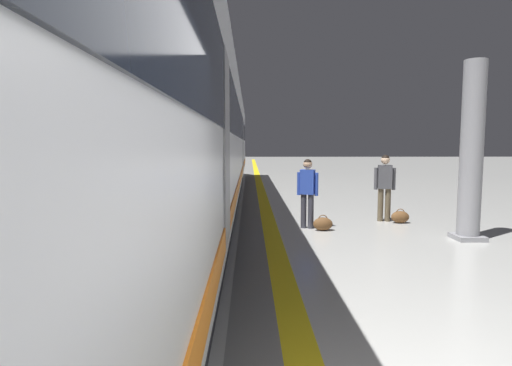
{
  "coord_description": "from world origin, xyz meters",
  "views": [
    {
      "loc": [
        -1.04,
        -1.37,
        1.96
      ],
      "look_at": [
        -0.91,
        6.88,
        1.17
      ],
      "focal_mm": 29.21,
      "sensor_mm": 36.0,
      "label": 1
    }
  ],
  "objects_px": {
    "high_speed_train": "(176,120)",
    "duffel_bag_mid": "(400,217)",
    "duffel_bag_near": "(323,224)",
    "passenger_near": "(307,188)",
    "platform_pillar": "(471,155)",
    "passenger_mid": "(385,183)"
  },
  "relations": [
    {
      "from": "platform_pillar",
      "to": "passenger_near",
      "type": "bearing_deg",
      "value": 158.92
    },
    {
      "from": "passenger_near",
      "to": "duffel_bag_near",
      "type": "relative_size",
      "value": 3.64
    },
    {
      "from": "duffel_bag_near",
      "to": "duffel_bag_mid",
      "type": "distance_m",
      "value": 2.23
    },
    {
      "from": "duffel_bag_mid",
      "to": "platform_pillar",
      "type": "bearing_deg",
      "value": -67.4
    },
    {
      "from": "passenger_mid",
      "to": "duffel_bag_mid",
      "type": "distance_m",
      "value": 0.92
    },
    {
      "from": "passenger_near",
      "to": "duffel_bag_mid",
      "type": "xyz_separation_m",
      "value": [
        2.38,
        0.58,
        -0.78
      ]
    },
    {
      "from": "passenger_near",
      "to": "duffel_bag_near",
      "type": "distance_m",
      "value": 0.89
    },
    {
      "from": "duffel_bag_near",
      "to": "passenger_mid",
      "type": "xyz_separation_m",
      "value": [
        1.74,
        1.12,
        0.82
      ]
    },
    {
      "from": "high_speed_train",
      "to": "passenger_near",
      "type": "relative_size",
      "value": 21.18
    },
    {
      "from": "high_speed_train",
      "to": "duffel_bag_mid",
      "type": "height_order",
      "value": "high_speed_train"
    },
    {
      "from": "duffel_bag_near",
      "to": "duffel_bag_mid",
      "type": "bearing_deg",
      "value": 22.43
    },
    {
      "from": "duffel_bag_near",
      "to": "passenger_mid",
      "type": "height_order",
      "value": "passenger_mid"
    },
    {
      "from": "passenger_near",
      "to": "duffel_bag_mid",
      "type": "relative_size",
      "value": 3.64
    },
    {
      "from": "high_speed_train",
      "to": "passenger_near",
      "type": "height_order",
      "value": "high_speed_train"
    },
    {
      "from": "high_speed_train",
      "to": "duffel_bag_near",
      "type": "distance_m",
      "value": 4.14
    },
    {
      "from": "passenger_near",
      "to": "high_speed_train",
      "type": "bearing_deg",
      "value": 175.49
    },
    {
      "from": "high_speed_train",
      "to": "platform_pillar",
      "type": "xyz_separation_m",
      "value": [
        6.17,
        -1.44,
        -0.78
      ]
    },
    {
      "from": "duffel_bag_mid",
      "to": "passenger_mid",
      "type": "bearing_deg",
      "value": 140.23
    },
    {
      "from": "duffel_bag_near",
      "to": "platform_pillar",
      "type": "distance_m",
      "value": 3.35
    },
    {
      "from": "passenger_near",
      "to": "platform_pillar",
      "type": "xyz_separation_m",
      "value": [
        3.12,
        -1.2,
        0.79
      ]
    },
    {
      "from": "duffel_bag_near",
      "to": "platform_pillar",
      "type": "xyz_separation_m",
      "value": [
        2.8,
        -0.93,
        1.57
      ]
    },
    {
      "from": "duffel_bag_near",
      "to": "passenger_mid",
      "type": "relative_size",
      "value": 0.26
    }
  ]
}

